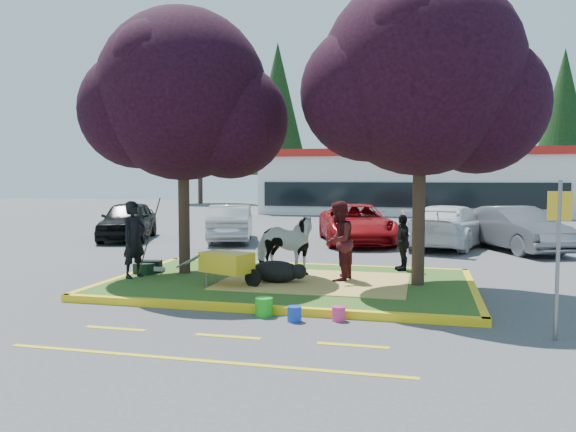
% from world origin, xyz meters
% --- Properties ---
extents(ground, '(90.00, 90.00, 0.00)m').
position_xyz_m(ground, '(0.00, 0.00, 0.00)').
color(ground, '#424244').
rests_on(ground, ground).
extents(median_island, '(8.00, 5.00, 0.15)m').
position_xyz_m(median_island, '(0.00, 0.00, 0.07)').
color(median_island, '#2B4D18').
rests_on(median_island, ground).
extents(curb_near, '(8.30, 0.16, 0.15)m').
position_xyz_m(curb_near, '(0.00, -2.58, 0.07)').
color(curb_near, yellow).
rests_on(curb_near, ground).
extents(curb_far, '(8.30, 0.16, 0.15)m').
position_xyz_m(curb_far, '(0.00, 2.58, 0.07)').
color(curb_far, yellow).
rests_on(curb_far, ground).
extents(curb_left, '(0.16, 5.30, 0.15)m').
position_xyz_m(curb_left, '(-4.08, 0.00, 0.07)').
color(curb_left, yellow).
rests_on(curb_left, ground).
extents(curb_right, '(0.16, 5.30, 0.15)m').
position_xyz_m(curb_right, '(4.08, 0.00, 0.07)').
color(curb_right, yellow).
rests_on(curb_right, ground).
extents(straw_bedding, '(4.20, 3.00, 0.01)m').
position_xyz_m(straw_bedding, '(0.60, 0.00, 0.15)').
color(straw_bedding, '#D7B958').
rests_on(straw_bedding, median_island).
extents(tree_purple_left, '(5.06, 4.20, 6.51)m').
position_xyz_m(tree_purple_left, '(-2.78, 0.38, 4.36)').
color(tree_purple_left, black).
rests_on(tree_purple_left, median_island).
extents(tree_purple_right, '(5.30, 4.40, 6.82)m').
position_xyz_m(tree_purple_right, '(2.92, 0.18, 4.56)').
color(tree_purple_right, black).
rests_on(tree_purple_right, median_island).
extents(fire_lane_stripe_a, '(1.10, 0.12, 0.01)m').
position_xyz_m(fire_lane_stripe_a, '(-2.00, -4.20, 0.00)').
color(fire_lane_stripe_a, yellow).
rests_on(fire_lane_stripe_a, ground).
extents(fire_lane_stripe_b, '(1.10, 0.12, 0.01)m').
position_xyz_m(fire_lane_stripe_b, '(0.00, -4.20, 0.00)').
color(fire_lane_stripe_b, yellow).
rests_on(fire_lane_stripe_b, ground).
extents(fire_lane_stripe_c, '(1.10, 0.12, 0.01)m').
position_xyz_m(fire_lane_stripe_c, '(2.00, -4.20, 0.00)').
color(fire_lane_stripe_c, yellow).
rests_on(fire_lane_stripe_c, ground).
extents(fire_lane_long, '(6.00, 0.10, 0.01)m').
position_xyz_m(fire_lane_long, '(0.00, -5.40, 0.00)').
color(fire_lane_long, yellow).
rests_on(fire_lane_long, ground).
extents(retail_building, '(20.40, 8.40, 4.40)m').
position_xyz_m(retail_building, '(2.00, 27.98, 2.25)').
color(retail_building, silver).
rests_on(retail_building, ground).
extents(treeline, '(46.58, 7.80, 14.63)m').
position_xyz_m(treeline, '(1.23, 37.61, 7.73)').
color(treeline, black).
rests_on(treeline, ground).
extents(cow, '(1.93, 1.29, 1.49)m').
position_xyz_m(cow, '(-0.31, 0.68, 0.90)').
color(cow, silver).
rests_on(cow, median_island).
extents(calf, '(1.20, 0.74, 0.50)m').
position_xyz_m(calf, '(-0.25, -0.31, 0.40)').
color(calf, black).
rests_on(calf, median_island).
extents(handler, '(0.62, 0.77, 1.83)m').
position_xyz_m(handler, '(-3.70, -0.48, 1.06)').
color(handler, black).
rests_on(handler, median_island).
extents(visitor_a, '(0.82, 0.99, 1.85)m').
position_xyz_m(visitor_a, '(1.11, 0.24, 1.07)').
color(visitor_a, '#481416').
rests_on(visitor_a, median_island).
extents(visitor_b, '(0.61, 0.91, 1.44)m').
position_xyz_m(visitor_b, '(2.49, 2.07, 0.87)').
color(visitor_b, black).
rests_on(visitor_b, median_island).
extents(wheelbarrow, '(1.96, 1.00, 0.74)m').
position_xyz_m(wheelbarrow, '(-1.18, -0.95, 0.66)').
color(wheelbarrow, black).
rests_on(wheelbarrow, median_island).
extents(gear_bag_dark, '(0.63, 0.43, 0.29)m').
position_xyz_m(gear_bag_dark, '(-3.70, 0.28, 0.30)').
color(gear_bag_dark, black).
rests_on(gear_bag_dark, median_island).
extents(gear_bag_green, '(0.54, 0.41, 0.26)m').
position_xyz_m(gear_bag_green, '(-3.70, -0.00, 0.28)').
color(gear_bag_green, black).
rests_on(gear_bag_green, median_island).
extents(sign_post, '(0.35, 0.08, 2.51)m').
position_xyz_m(sign_post, '(5.04, -3.18, 1.55)').
color(sign_post, slate).
rests_on(sign_post, ground).
extents(bucket_green, '(0.41, 0.41, 0.34)m').
position_xyz_m(bucket_green, '(0.19, -2.80, 0.17)').
color(bucket_green, green).
rests_on(bucket_green, ground).
extents(bucket_pink, '(0.31, 0.31, 0.26)m').
position_xyz_m(bucket_pink, '(1.57, -2.80, 0.13)').
color(bucket_pink, '#E4326C').
rests_on(bucket_pink, ground).
extents(bucket_blue, '(0.32, 0.32, 0.27)m').
position_xyz_m(bucket_blue, '(0.82, -3.03, 0.14)').
color(bucket_blue, '#173CBD').
rests_on(bucket_blue, ground).
extents(car_black, '(3.22, 4.95, 1.57)m').
position_xyz_m(car_black, '(-8.69, 8.00, 0.78)').
color(car_black, black).
rests_on(car_black, ground).
extents(car_silver, '(2.67, 4.67, 1.46)m').
position_xyz_m(car_silver, '(-4.41, 8.41, 0.73)').
color(car_silver, '#A2A5A9').
rests_on(car_silver, ground).
extents(car_red, '(3.82, 5.86, 1.50)m').
position_xyz_m(car_red, '(0.48, 8.98, 0.75)').
color(car_red, maroon).
rests_on(car_red, ground).
extents(car_white, '(3.64, 5.68, 1.53)m').
position_xyz_m(car_white, '(3.93, 8.54, 0.77)').
color(car_white, white).
rests_on(car_white, ground).
extents(car_grey, '(3.38, 4.88, 1.52)m').
position_xyz_m(car_grey, '(6.09, 7.97, 0.76)').
color(car_grey, '#5B5D63').
rests_on(car_grey, ground).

